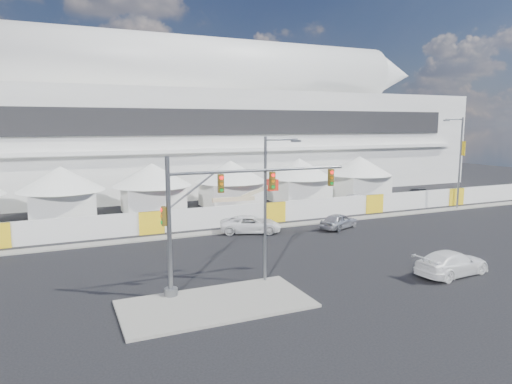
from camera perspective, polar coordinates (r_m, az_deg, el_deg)
name	(u,v)px	position (r m, az deg, el deg)	size (l,w,h in m)	color
ground	(289,274)	(29.88, 4.19, -10.15)	(160.00, 160.00, 0.00)	black
median_island	(216,304)	(25.03, -5.04, -13.75)	(10.00, 5.00, 0.15)	gray
far_curb	(400,214)	(51.05, 17.61, -2.63)	(80.00, 1.20, 0.12)	gray
stadium	(213,125)	(70.05, -5.45, 8.36)	(80.00, 24.80, 21.98)	silver
tent_row	(193,182)	(51.30, -7.90, 1.24)	(53.40, 8.40, 5.40)	white
hoarding_fence	(274,212)	(44.78, 2.31, -2.52)	(70.00, 0.25, 2.00)	white
scaffold_tower	(427,145)	(85.16, 20.56, 5.55)	(4.40, 4.40, 12.00)	#595B60
sedan_silver	(339,221)	(42.66, 10.34, -3.59)	(4.24, 1.71, 1.44)	silver
pickup_curb	(251,224)	(40.50, -0.65, -4.05)	(5.42, 2.50, 1.51)	white
pickup_near	(452,263)	(31.90, 23.29, -8.15)	(5.38, 2.19, 1.56)	white
lot_car_a	(358,201)	(54.49, 12.62, -1.09)	(4.14, 1.44, 1.36)	silver
lot_car_b	(420,193)	(62.12, 19.77, -0.13)	(4.64, 1.87, 1.58)	black
traffic_mast	(211,215)	(25.71, -5.70, -2.89)	(11.38, 0.75, 7.69)	gray
streetlight_median	(269,199)	(27.12, 1.60, -0.86)	(2.40, 0.24, 8.68)	gray
streetlight_curb	(459,156)	(55.86, 24.02, 4.08)	(3.05, 0.69, 10.30)	slate
boom_lift	(228,211)	(44.92, -3.55, -2.38)	(8.03, 2.09, 4.05)	red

